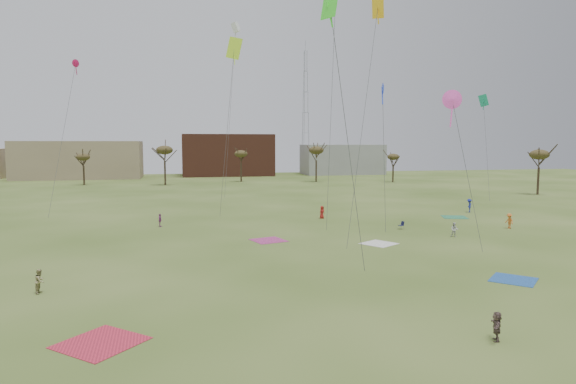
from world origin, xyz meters
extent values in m
plane|color=#385019|center=(0.00, 0.00, 0.00)|extent=(260.00, 260.00, 0.00)
imported|color=#9B9363|center=(-17.52, 5.72, 0.78)|extent=(0.70, 0.84, 1.55)
imported|color=brown|center=(6.13, -7.29, 0.72)|extent=(1.03, 1.38, 1.45)
imported|color=orange|center=(27.21, 20.69, 0.84)|extent=(0.73, 1.14, 1.68)
imported|color=#953E88|center=(-11.01, 30.11, 0.75)|extent=(0.38, 0.88, 1.49)
imported|color=silver|center=(18.52, 17.44, 0.73)|extent=(0.90, 0.84, 1.46)
imported|color=#A4201C|center=(8.79, 32.21, 0.80)|extent=(0.93, 0.84, 1.60)
imported|color=navy|center=(30.19, 33.35, 0.93)|extent=(1.16, 1.38, 1.86)
cube|color=#C4273E|center=(-12.53, -3.53, 0.00)|extent=(4.84, 4.84, 0.03)
cube|color=#2556A1|center=(13.95, 2.01, 0.00)|extent=(4.04, 4.04, 0.03)
cube|color=white|center=(9.64, 15.75, 0.00)|extent=(3.87, 3.87, 0.03)
cube|color=#AC3576|center=(-0.32, 19.55, 0.00)|extent=(3.75, 3.75, 0.03)
cube|color=#2E7F56|center=(25.75, 29.57, 0.00)|extent=(3.85, 3.85, 0.03)
cube|color=#15163A|center=(15.15, 22.80, 0.42)|extent=(0.58, 0.58, 0.04)
cube|color=#15163A|center=(15.38, 22.83, 0.65)|extent=(0.21, 0.51, 0.44)
cube|color=#38DD27|center=(0.49, 2.21, 17.96)|extent=(0.90, 0.90, 1.77)
cube|color=#38DD27|center=(0.49, 2.21, 17.34)|extent=(0.08, 0.08, 1.59)
cylinder|color=#4C4C51|center=(1.96, 2.75, 9.43)|extent=(2.99, 1.13, 17.06)
cone|color=#F94EC2|center=(12.32, 8.04, 12.93)|extent=(1.51, 0.11, 1.51)
cube|color=#F94EC2|center=(12.32, 8.04, 11.97)|extent=(0.08, 0.08, 2.47)
cylinder|color=#4C4C51|center=(13.53, 7.47, 6.92)|extent=(2.47, 1.18, 12.04)
cube|color=yellow|center=(8.15, 13.36, 21.01)|extent=(0.87, 0.87, 1.71)
cube|color=yellow|center=(8.15, 13.36, 20.41)|extent=(0.08, 0.08, 1.54)
cylinder|color=#4C4C51|center=(6.34, 11.79, 10.95)|extent=(3.69, 3.19, 20.12)
cylinder|color=#4C4C51|center=(6.15, 19.99, 13.82)|extent=(1.28, 1.30, 25.84)
cone|color=blue|center=(9.81, 15.97, 14.55)|extent=(1.02, 0.07, 1.02)
cube|color=blue|center=(9.81, 15.97, 13.90)|extent=(0.08, 0.08, 1.67)
cylinder|color=#4C4C51|center=(10.25, 16.31, 7.72)|extent=(0.94, 0.72, 13.65)
cube|color=#BEF328|center=(-2.30, 30.47, 20.33)|extent=(1.21, 1.21, 2.38)
cube|color=#BEF328|center=(-2.30, 30.47, 19.50)|extent=(0.08, 0.08, 2.14)
cylinder|color=#4C4C51|center=(-3.26, 30.43, 10.62)|extent=(1.94, 0.13, 19.44)
cone|color=#B21249|center=(-21.08, 39.56, 19.41)|extent=(0.98, 0.07, 0.98)
cube|color=#B21249|center=(-21.08, 39.56, 18.78)|extent=(0.08, 0.08, 1.60)
cylinder|color=#4C4C51|center=(-22.38, 36.61, 10.15)|extent=(2.64, 5.94, 18.52)
cube|color=#178C6B|center=(38.04, 42.84, 16.15)|extent=(0.93, 0.93, 1.83)
cube|color=#178C6B|center=(38.04, 42.84, 15.51)|extent=(0.08, 0.08, 1.64)
cylinder|color=#4C4C51|center=(37.23, 40.35, 8.52)|extent=(1.66, 5.01, 15.26)
cube|color=silver|center=(0.55, 54.11, 28.00)|extent=(0.88, 0.88, 1.50)
cube|color=silver|center=(0.55, 54.11, 27.12)|extent=(0.08, 0.08, 2.25)
cylinder|color=#4C4C51|center=(-0.63, 52.60, 14.45)|extent=(2.41, 3.07, 27.11)
cylinder|color=#3A2B1E|center=(-30.00, 92.00, 2.16)|extent=(0.40, 0.40, 4.32)
ellipsoid|color=#473D1E|center=(-30.00, 92.00, 6.34)|extent=(3.02, 3.02, 1.58)
cylinder|color=#3A2B1E|center=(-12.00, 88.00, 2.70)|extent=(0.40, 0.40, 5.40)
ellipsoid|color=#473D1E|center=(-12.00, 88.00, 7.92)|extent=(3.78, 3.78, 1.98)
cylinder|color=#3A2B1E|center=(6.00, 94.00, 2.34)|extent=(0.40, 0.40, 4.68)
ellipsoid|color=#473D1E|center=(6.00, 94.00, 6.86)|extent=(3.28, 3.28, 1.72)
cylinder|color=#3A2B1E|center=(24.00, 90.00, 2.64)|extent=(0.40, 0.40, 5.28)
ellipsoid|color=#473D1E|center=(24.00, 90.00, 7.74)|extent=(3.70, 3.70, 1.94)
cylinder|color=#3A2B1E|center=(42.00, 85.00, 2.10)|extent=(0.40, 0.40, 4.20)
ellipsoid|color=#473D1E|center=(42.00, 85.00, 6.16)|extent=(2.94, 2.94, 1.54)
cylinder|color=#3A2B1E|center=(56.00, 52.00, 2.52)|extent=(0.40, 0.40, 5.04)
ellipsoid|color=#473D1E|center=(56.00, 52.00, 7.39)|extent=(3.53, 3.53, 1.85)
cube|color=#937F60|center=(-35.00, 115.00, 5.00)|extent=(32.00, 14.00, 10.00)
cube|color=brown|center=(5.00, 120.00, 6.00)|extent=(26.00, 16.00, 12.00)
cube|color=gray|center=(40.00, 118.00, 4.50)|extent=(24.00, 12.00, 9.00)
cylinder|color=#9EA3A8|center=(30.90, 125.00, 19.00)|extent=(0.16, 0.16, 38.00)
cylinder|color=#9EA3A8|center=(29.55, 125.78, 19.00)|extent=(0.16, 0.16, 38.00)
cylinder|color=#9EA3A8|center=(29.55, 124.22, 19.00)|extent=(0.16, 0.16, 38.00)
cylinder|color=#9EA3A8|center=(30.00, 125.00, 39.50)|extent=(0.10, 0.10, 3.00)
camera|label=1|loc=(-8.65, -27.89, 9.53)|focal=31.10mm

